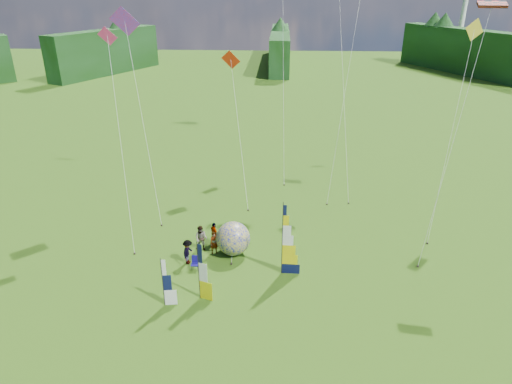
{
  "coord_description": "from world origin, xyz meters",
  "views": [
    {
      "loc": [
        0.34,
        -21.01,
        17.0
      ],
      "look_at": [
        -1.0,
        4.0,
        5.5
      ],
      "focal_mm": 32.0,
      "sensor_mm": 36.0,
      "label": 1
    }
  ],
  "objects_px": {
    "feather_banner_main": "(282,240)",
    "side_banner_far": "(163,283)",
    "side_banner_left": "(199,272)",
    "spectator_c": "(188,252)",
    "kite_whale": "(343,48)",
    "bol_inflatable": "(233,238)",
    "spectator_a": "(214,243)",
    "spectator_b": "(201,238)",
    "camp_chair": "(195,263)",
    "spectator_d": "(214,233)"
  },
  "relations": [
    {
      "from": "bol_inflatable",
      "to": "spectator_a",
      "type": "bearing_deg",
      "value": -177.21
    },
    {
      "from": "feather_banner_main",
      "to": "side_banner_far",
      "type": "xyz_separation_m",
      "value": [
        -6.74,
        -3.59,
        -0.89
      ]
    },
    {
      "from": "spectator_a",
      "to": "side_banner_left",
      "type": "bearing_deg",
      "value": -119.42
    },
    {
      "from": "spectator_b",
      "to": "camp_chair",
      "type": "distance_m",
      "value": 2.42
    },
    {
      "from": "camp_chair",
      "to": "kite_whale",
      "type": "bearing_deg",
      "value": 58.37
    },
    {
      "from": "bol_inflatable",
      "to": "spectator_c",
      "type": "distance_m",
      "value": 3.19
    },
    {
      "from": "spectator_b",
      "to": "feather_banner_main",
      "type": "bearing_deg",
      "value": -11.8
    },
    {
      "from": "side_banner_left",
      "to": "spectator_c",
      "type": "distance_m",
      "value": 4.02
    },
    {
      "from": "spectator_c",
      "to": "bol_inflatable",
      "type": "bearing_deg",
      "value": -52.7
    },
    {
      "from": "feather_banner_main",
      "to": "camp_chair",
      "type": "relative_size",
      "value": 5.32
    },
    {
      "from": "side_banner_far",
      "to": "spectator_a",
      "type": "height_order",
      "value": "side_banner_far"
    },
    {
      "from": "camp_chair",
      "to": "kite_whale",
      "type": "xyz_separation_m",
      "value": [
        10.57,
        16.42,
        11.44
      ]
    },
    {
      "from": "spectator_b",
      "to": "spectator_c",
      "type": "relative_size",
      "value": 1.08
    },
    {
      "from": "feather_banner_main",
      "to": "spectator_b",
      "type": "height_order",
      "value": "feather_banner_main"
    },
    {
      "from": "kite_whale",
      "to": "bol_inflatable",
      "type": "bearing_deg",
      "value": -140.55
    },
    {
      "from": "spectator_b",
      "to": "spectator_a",
      "type": "bearing_deg",
      "value": -8.31
    },
    {
      "from": "bol_inflatable",
      "to": "kite_whale",
      "type": "height_order",
      "value": "kite_whale"
    },
    {
      "from": "kite_whale",
      "to": "spectator_c",
      "type": "bearing_deg",
      "value": -145.89
    },
    {
      "from": "bol_inflatable",
      "to": "camp_chair",
      "type": "distance_m",
      "value": 3.17
    },
    {
      "from": "bol_inflatable",
      "to": "spectator_a",
      "type": "distance_m",
      "value": 1.35
    },
    {
      "from": "feather_banner_main",
      "to": "kite_whale",
      "type": "distance_m",
      "value": 19.68
    },
    {
      "from": "feather_banner_main",
      "to": "bol_inflatable",
      "type": "relative_size",
      "value": 2.09
    },
    {
      "from": "spectator_a",
      "to": "kite_whale",
      "type": "distance_m",
      "value": 20.54
    },
    {
      "from": "side_banner_left",
      "to": "spectator_b",
      "type": "xyz_separation_m",
      "value": [
        -0.77,
        5.31,
        -0.93
      ]
    },
    {
      "from": "feather_banner_main",
      "to": "camp_chair",
      "type": "distance_m",
      "value": 5.95
    },
    {
      "from": "spectator_c",
      "to": "kite_whale",
      "type": "relative_size",
      "value": 0.07
    },
    {
      "from": "spectator_c",
      "to": "camp_chair",
      "type": "xyz_separation_m",
      "value": [
        0.57,
        -0.7,
        -0.41
      ]
    },
    {
      "from": "spectator_b",
      "to": "kite_whale",
      "type": "relative_size",
      "value": 0.08
    },
    {
      "from": "spectator_a",
      "to": "camp_chair",
      "type": "relative_size",
      "value": 1.8
    },
    {
      "from": "spectator_c",
      "to": "kite_whale",
      "type": "height_order",
      "value": "kite_whale"
    },
    {
      "from": "spectator_c",
      "to": "camp_chair",
      "type": "height_order",
      "value": "spectator_c"
    },
    {
      "from": "side_banner_left",
      "to": "side_banner_far",
      "type": "bearing_deg",
      "value": -139.48
    },
    {
      "from": "side_banner_far",
      "to": "spectator_b",
      "type": "relative_size",
      "value": 1.66
    },
    {
      "from": "feather_banner_main",
      "to": "spectator_c",
      "type": "relative_size",
      "value": 2.82
    },
    {
      "from": "feather_banner_main",
      "to": "spectator_b",
      "type": "xyz_separation_m",
      "value": [
        -5.58,
        2.49,
        -1.51
      ]
    },
    {
      "from": "side_banner_left",
      "to": "spectator_a",
      "type": "height_order",
      "value": "side_banner_left"
    },
    {
      "from": "feather_banner_main",
      "to": "spectator_c",
      "type": "height_order",
      "value": "feather_banner_main"
    },
    {
      "from": "side_banner_far",
      "to": "camp_chair",
      "type": "relative_size",
      "value": 3.37
    },
    {
      "from": "spectator_c",
      "to": "spectator_d",
      "type": "bearing_deg",
      "value": -15.68
    },
    {
      "from": "camp_chair",
      "to": "side_banner_left",
      "type": "bearing_deg",
      "value": -73.47
    },
    {
      "from": "feather_banner_main",
      "to": "kite_whale",
      "type": "height_order",
      "value": "kite_whale"
    },
    {
      "from": "spectator_d",
      "to": "feather_banner_main",
      "type": "bearing_deg",
      "value": -161.15
    },
    {
      "from": "side_banner_left",
      "to": "feather_banner_main",
      "type": "bearing_deg",
      "value": 49.23
    },
    {
      "from": "side_banner_left",
      "to": "bol_inflatable",
      "type": "distance_m",
      "value": 5.28
    },
    {
      "from": "side_banner_left",
      "to": "spectator_b",
      "type": "relative_size",
      "value": 2.0
    },
    {
      "from": "spectator_a",
      "to": "spectator_d",
      "type": "bearing_deg",
      "value": 70.6
    },
    {
      "from": "spectator_d",
      "to": "kite_whale",
      "type": "bearing_deg",
      "value": -72.02
    },
    {
      "from": "feather_banner_main",
      "to": "side_banner_far",
      "type": "height_order",
      "value": "feather_banner_main"
    },
    {
      "from": "spectator_c",
      "to": "kite_whale",
      "type": "bearing_deg",
      "value": -23.72
    },
    {
      "from": "kite_whale",
      "to": "feather_banner_main",
      "type": "bearing_deg",
      "value": -127.23
    }
  ]
}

